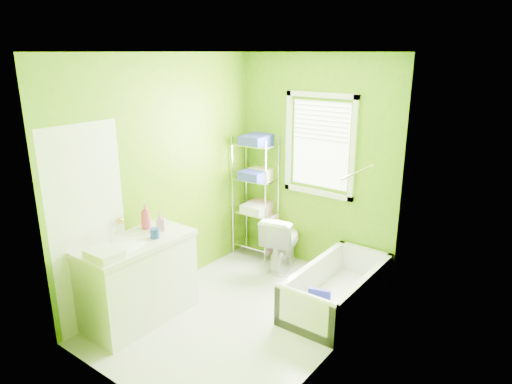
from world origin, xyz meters
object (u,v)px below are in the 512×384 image
Objects in this scene: toilet at (282,241)px; wire_shelf_unit at (257,184)px; bathtub at (336,294)px; vanity at (138,277)px.

wire_shelf_unit reaches higher than toilet.
toilet is at bearing -13.82° from wire_shelf_unit.
toilet is (-0.99, 0.45, 0.21)m from bathtub.
vanity is 0.71× the size of wire_shelf_unit.
bathtub is 0.88× the size of wire_shelf_unit.
vanity is (-1.49, -1.38, 0.31)m from bathtub.
bathtub is at bearing -21.13° from wire_shelf_unit.
wire_shelf_unit is (-0.47, 0.12, 0.63)m from toilet.
bathtub is 2.06m from vanity.
vanity is at bearing -91.04° from wire_shelf_unit.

